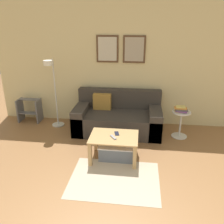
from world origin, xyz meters
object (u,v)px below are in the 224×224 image
object	(u,v)px
remote_control	(113,137)
step_stool	(30,109)
cell_phone	(117,133)
coffee_table	(114,141)
floor_lamp	(53,87)
storage_bin	(117,150)
couch	(118,118)
side_table	(181,122)
book_stack	(181,109)

from	to	relation	value
remote_control	step_stool	bearing A→B (deg)	112.03
cell_phone	step_stool	world-z (taller)	step_stool
coffee_table	floor_lamp	world-z (taller)	floor_lamp
storage_bin	remote_control	world-z (taller)	remote_control
couch	storage_bin	world-z (taller)	couch
coffee_table	side_table	size ratio (longest dim) A/B	1.48
couch	book_stack	size ratio (longest dim) A/B	6.88
remote_control	floor_lamp	bearing A→B (deg)	106.69
floor_lamp	step_stool	xyz separation A→B (m)	(-0.69, 0.27, -0.61)
floor_lamp	coffee_table	bearing A→B (deg)	-37.59
couch	side_table	size ratio (longest dim) A/B	3.31
couch	coffee_table	size ratio (longest dim) A/B	2.24
couch	coffee_table	distance (m)	1.08
storage_bin	step_stool	xyz separation A→B (m)	(-2.07, 1.25, 0.15)
coffee_table	remote_control	bearing A→B (deg)	-95.41
couch	remote_control	xyz separation A→B (m)	(0.04, -1.13, 0.14)
storage_bin	cell_phone	bearing A→B (deg)	98.43
step_stool	storage_bin	bearing A→B (deg)	-31.16
side_table	coffee_table	bearing A→B (deg)	-141.35
floor_lamp	side_table	size ratio (longest dim) A/B	2.76
storage_bin	remote_control	xyz separation A→B (m)	(-0.05, -0.10, 0.29)
floor_lamp	cell_phone	distance (m)	1.73
storage_bin	book_stack	world-z (taller)	book_stack
remote_control	side_table	bearing A→B (deg)	5.92
coffee_table	step_stool	world-z (taller)	step_stool
floor_lamp	step_stool	distance (m)	0.96
coffee_table	remote_control	xyz separation A→B (m)	(-0.01, -0.05, 0.09)
storage_bin	book_stack	xyz separation A→B (m)	(1.11, 0.89, 0.44)
coffee_table	remote_control	size ratio (longest dim) A/B	5.07
book_stack	cell_phone	distance (m)	1.41
side_table	book_stack	xyz separation A→B (m)	(-0.02, 0.00, 0.25)
book_stack	step_stool	xyz separation A→B (m)	(-3.18, 0.36, -0.29)
cell_phone	step_stool	size ratio (longest dim) A/B	0.28
floor_lamp	book_stack	xyz separation A→B (m)	(2.49, -0.10, -0.32)
remote_control	coffee_table	bearing A→B (deg)	50.40
remote_control	couch	bearing A→B (deg)	58.01
book_stack	cell_phone	world-z (taller)	book_stack
couch	book_stack	world-z (taller)	couch
storage_bin	book_stack	bearing A→B (deg)	38.74
floor_lamp	side_table	distance (m)	2.58
coffee_table	floor_lamp	bearing A→B (deg)	142.41
storage_bin	floor_lamp	world-z (taller)	floor_lamp
step_stool	cell_phone	bearing A→B (deg)	-30.30
storage_bin	remote_control	bearing A→B (deg)	-113.83
side_table	step_stool	distance (m)	3.22
book_stack	step_stool	world-z (taller)	book_stack
coffee_table	cell_phone	xyz separation A→B (m)	(0.03, 0.09, 0.09)
side_table	floor_lamp	bearing A→B (deg)	177.73
floor_lamp	book_stack	world-z (taller)	floor_lamp
book_stack	cell_phone	xyz separation A→B (m)	(-1.12, -0.84, -0.15)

